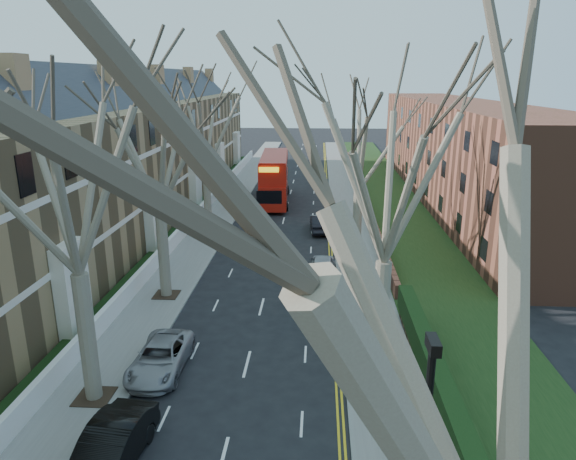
# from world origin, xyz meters

# --- Properties ---
(pavement_left) EXTENTS (3.00, 102.00, 0.12)m
(pavement_left) POSITION_xyz_m (-6.00, 39.00, 0.06)
(pavement_left) COLOR slate
(pavement_left) RESTS_ON ground
(pavement_right) EXTENTS (3.00, 102.00, 0.12)m
(pavement_right) POSITION_xyz_m (6.00, 39.00, 0.06)
(pavement_right) COLOR slate
(pavement_right) RESTS_ON ground
(terrace_left) EXTENTS (9.70, 78.00, 13.60)m
(terrace_left) POSITION_xyz_m (-13.65, 31.00, 5.53)
(terrace_left) COLOR olive
(terrace_left) RESTS_ON ground
(flats_right) EXTENTS (13.97, 54.00, 10.00)m
(flats_right) POSITION_xyz_m (17.46, 43.00, 4.98)
(flats_right) COLOR brown
(flats_right) RESTS_ON ground
(front_wall_left) EXTENTS (0.30, 78.00, 1.00)m
(front_wall_left) POSITION_xyz_m (-7.65, 31.00, 0.62)
(front_wall_left) COLOR white
(front_wall_left) RESTS_ON ground
(grass_verge_right) EXTENTS (6.00, 102.00, 0.06)m
(grass_verge_right) POSITION_xyz_m (10.50, 39.00, 0.15)
(grass_verge_right) COLOR black
(grass_verge_right) RESTS_ON ground
(tree_left_mid) EXTENTS (10.50, 10.50, 14.71)m
(tree_left_mid) POSITION_xyz_m (-5.70, 6.00, 9.56)
(tree_left_mid) COLOR #776855
(tree_left_mid) RESTS_ON ground
(tree_left_far) EXTENTS (10.15, 10.15, 14.22)m
(tree_left_far) POSITION_xyz_m (-5.70, 16.00, 9.24)
(tree_left_far) COLOR #776855
(tree_left_far) RESTS_ON ground
(tree_left_dist) EXTENTS (10.50, 10.50, 14.71)m
(tree_left_dist) POSITION_xyz_m (-5.70, 28.00, 9.56)
(tree_left_dist) COLOR #776855
(tree_left_dist) RESTS_ON ground
(tree_right_near) EXTENTS (10.85, 10.85, 15.20)m
(tree_right_near) POSITION_xyz_m (5.70, -6.00, 9.86)
(tree_right_near) COLOR #776855
(tree_right_near) RESTS_ON ground
(tree_right_mid) EXTENTS (10.50, 10.50, 14.71)m
(tree_right_mid) POSITION_xyz_m (5.70, 8.00, 9.56)
(tree_right_mid) COLOR #776855
(tree_right_mid) RESTS_ON ground
(tree_right_far) EXTENTS (10.15, 10.15, 14.22)m
(tree_right_far) POSITION_xyz_m (5.70, 22.00, 9.24)
(tree_right_far) COLOR #776855
(tree_right_far) RESTS_ON ground
(double_decker_bus) EXTENTS (3.29, 11.50, 4.75)m
(double_decker_bus) POSITION_xyz_m (-1.41, 40.12, 2.34)
(double_decker_bus) COLOR #A6150B
(double_decker_bus) RESTS_ON ground
(car_left_mid) EXTENTS (1.98, 4.72, 1.52)m
(car_left_mid) POSITION_xyz_m (-3.56, 2.36, 0.76)
(car_left_mid) COLOR black
(car_left_mid) RESTS_ON ground
(car_left_far) EXTENTS (2.16, 4.61, 1.28)m
(car_left_far) POSITION_xyz_m (-3.67, 8.25, 0.64)
(car_left_far) COLOR gray
(car_left_far) RESTS_ON ground
(car_right_near) EXTENTS (1.97, 4.71, 1.36)m
(car_right_near) POSITION_xyz_m (3.63, 15.40, 0.68)
(car_right_near) COLOR navy
(car_right_near) RESTS_ON ground
(car_right_mid) EXTENTS (1.77, 4.08, 1.37)m
(car_right_mid) POSITION_xyz_m (3.44, 20.02, 0.69)
(car_right_mid) COLOR #919299
(car_right_mid) RESTS_ON ground
(car_right_far) EXTENTS (1.81, 4.42, 1.43)m
(car_right_far) POSITION_xyz_m (3.27, 29.91, 0.71)
(car_right_far) COLOR black
(car_right_far) RESTS_ON ground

